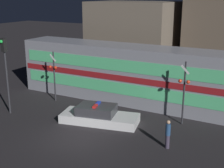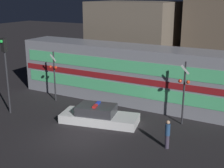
% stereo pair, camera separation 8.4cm
% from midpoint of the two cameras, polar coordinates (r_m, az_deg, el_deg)
% --- Properties ---
extents(ground_plane, '(120.00, 120.00, 0.00)m').
position_cam_midpoint_polar(ground_plane, '(18.47, -6.11, -9.79)').
color(ground_plane, '#262326').
extents(train, '(17.03, 2.90, 4.32)m').
position_cam_midpoint_polar(train, '(24.06, 1.82, 2.00)').
color(train, gray).
rests_on(train, ground_plane).
extents(police_car, '(5.28, 2.91, 1.26)m').
position_cam_midpoint_polar(police_car, '(20.32, -2.56, -5.80)').
color(police_car, silver).
rests_on(police_car, ground_plane).
extents(pedestrian, '(0.27, 0.27, 1.62)m').
position_cam_midpoint_polar(pedestrian, '(17.17, 10.03, -8.99)').
color(pedestrian, '#3F384C').
rests_on(pedestrian, ground_plane).
extents(crossing_signal_near, '(0.73, 0.30, 4.10)m').
position_cam_midpoint_polar(crossing_signal_near, '(19.88, 12.90, -0.93)').
color(crossing_signal_near, '#2D2D33').
rests_on(crossing_signal_near, ground_plane).
extents(crossing_signal_far, '(0.73, 0.30, 3.88)m').
position_cam_midpoint_polar(crossing_signal_far, '(24.17, -10.68, 1.97)').
color(crossing_signal_far, '#2D2D33').
rests_on(crossing_signal_far, ground_plane).
extents(traffic_light_corner, '(0.30, 0.46, 5.25)m').
position_cam_midpoint_polar(traffic_light_corner, '(22.13, -19.03, 3.71)').
color(traffic_light_corner, '#2D2D33').
rests_on(traffic_light_corner, ground_plane).
extents(building_left, '(7.78, 6.00, 7.35)m').
position_cam_midpoint_polar(building_left, '(30.77, 3.86, 7.98)').
color(building_left, '#726656').
rests_on(building_left, ground_plane).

